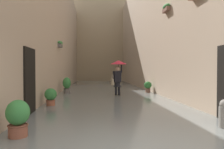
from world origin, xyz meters
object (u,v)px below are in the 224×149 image
Objects in this scene: potted_plant_far_left at (148,87)px; potted_plant_mid_right at (67,85)px; person_wading at (118,71)px; potted_plant_near_right at (51,97)px; potted_plant_far_right at (18,119)px.

potted_plant_far_left is 0.74× the size of potted_plant_mid_right.
person_wading is 2.73× the size of potted_plant_near_right.
person_wading is 2.71× the size of potted_plant_far_left.
potted_plant_far_left is 6.73m from potted_plant_near_right.
potted_plant_mid_right reaches higher than potted_plant_far_left.
potted_plant_far_left reaches higher than potted_plant_near_right.
potted_plant_far_right is (2.94, 7.17, -0.94)m from person_wading.
potted_plant_far_left is (-2.02, -1.29, -0.96)m from person_wading.
person_wading is at bearing 32.60° from potted_plant_far_left.
potted_plant_mid_right is (4.98, -0.05, 0.12)m from potted_plant_far_left.
potted_plant_near_right is (0.11, -4.03, -0.04)m from potted_plant_far_right.
potted_plant_far_right is at bearing 91.55° from potted_plant_near_right.
potted_plant_far_left is at bearing -120.36° from potted_plant_far_right.
person_wading reaches higher than potted_plant_mid_right.
potted_plant_far_left is 0.89× the size of potted_plant_far_right.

